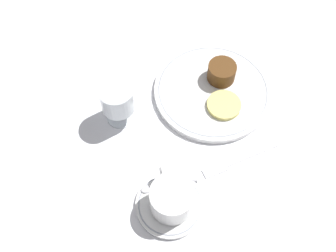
% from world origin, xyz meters
% --- Properties ---
extents(ground_plane, '(3.00, 3.00, 0.00)m').
position_xyz_m(ground_plane, '(0.00, 0.00, 0.00)').
color(ground_plane, white).
extents(dinner_plate, '(0.28, 0.28, 0.01)m').
position_xyz_m(dinner_plate, '(-0.01, -0.03, 0.01)').
color(dinner_plate, white).
rests_on(dinner_plate, ground_plane).
extents(saucer, '(0.14, 0.14, 0.01)m').
position_xyz_m(saucer, '(-0.23, 0.15, 0.01)').
color(saucer, white).
rests_on(saucer, ground_plane).
extents(coffee_cup, '(0.11, 0.09, 0.07)m').
position_xyz_m(coffee_cup, '(-0.24, 0.15, 0.04)').
color(coffee_cup, white).
rests_on(coffee_cup, saucer).
extents(spoon, '(0.02, 0.13, 0.00)m').
position_xyz_m(spoon, '(-0.20, 0.15, 0.01)').
color(spoon, silver).
rests_on(spoon, saucer).
extents(wine_glass, '(0.07, 0.07, 0.11)m').
position_xyz_m(wine_glass, '(0.00, 0.19, 0.07)').
color(wine_glass, silver).
rests_on(wine_glass, ground_plane).
extents(fork, '(0.03, 0.18, 0.01)m').
position_xyz_m(fork, '(-0.19, -0.01, 0.00)').
color(fork, silver).
rests_on(fork, ground_plane).
extents(dessert_cake, '(0.07, 0.07, 0.04)m').
position_xyz_m(dessert_cake, '(0.02, -0.06, 0.04)').
color(dessert_cake, '#563314').
rests_on(dessert_cake, dinner_plate).
extents(pineapple_slice, '(0.08, 0.08, 0.01)m').
position_xyz_m(pineapple_slice, '(-0.06, -0.04, 0.02)').
color(pineapple_slice, '#EFE075').
rests_on(pineapple_slice, dinner_plate).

